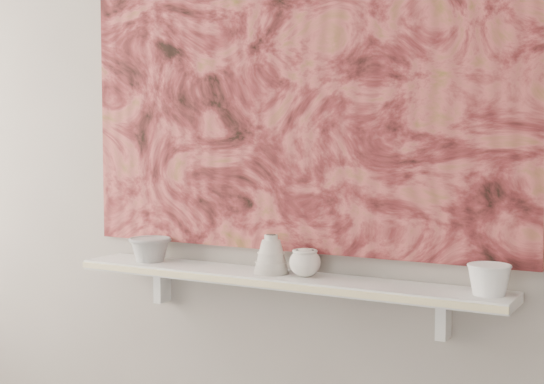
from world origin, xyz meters
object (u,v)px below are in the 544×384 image
Objects in this scene: bowl_grey at (150,249)px; bell_vessel at (271,254)px; cup_cream at (305,263)px; shelf at (279,279)px; bowl_white at (489,279)px; painting at (291,73)px.

bell_vessel is (0.46, 0.00, 0.02)m from bowl_grey.
bell_vessel is at bearing 180.00° from cup_cream.
cup_cream reaches higher than shelf.
bowl_grey is at bearing 180.00° from cup_cream.
cup_cream is at bearing 0.00° from shelf.
bell_vessel reaches higher than shelf.
bowl_white is (0.54, 0.00, -0.00)m from cup_cream.
bell_vessel is (-0.03, 0.00, 0.07)m from shelf.
bowl_grey is 1.12m from bowl_white.
bowl_white reaches higher than shelf.
bell_vessel reaches higher than bowl_white.
shelf is at bearing 0.00° from bell_vessel.
shelf is 0.63m from bowl_white.
painting is 0.56m from bell_vessel.
bowl_grey is at bearing 180.00° from shelf.
bowl_grey is 1.54× the size of cup_cream.
bowl_grey is at bearing 180.00° from bell_vessel.
shelf is 0.11m from cup_cream.
painting is at bearing 9.35° from bowl_grey.
cup_cream is (0.09, 0.00, 0.06)m from shelf.
bowl_grey is (-0.49, -0.08, -0.57)m from painting.
cup_cream is at bearing 0.00° from bell_vessel.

